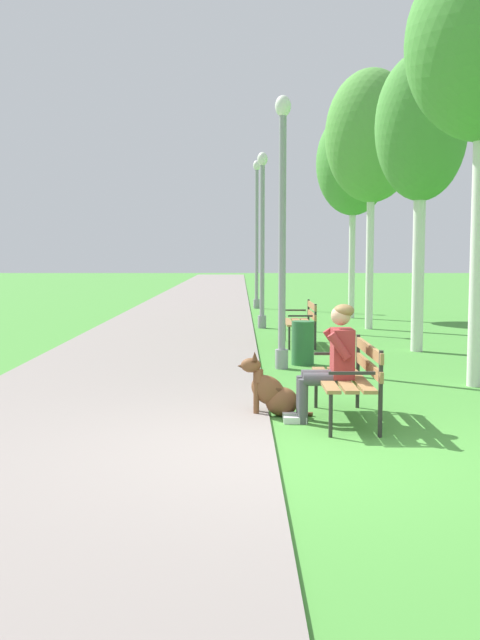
{
  "coord_description": "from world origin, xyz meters",
  "views": [
    {
      "loc": [
        -0.54,
        -6.39,
        1.78
      ],
      "look_at": [
        -0.53,
        3.33,
        0.9
      ],
      "focal_mm": 41.47,
      "sensor_mm": 36.0,
      "label": 1
    }
  ],
  "objects": [
    {
      "name": "dog_brown",
      "position": [
        -0.18,
        1.59,
        0.26
      ],
      "size": [
        0.83,
        0.3,
        0.71
      ],
      "color": "brown",
      "rests_on": "ground"
    },
    {
      "name": "lamp_post_mid",
      "position": [
        -0.01,
        11.11,
        2.14
      ],
      "size": [
        0.24,
        0.24,
        4.13
      ],
      "color": "gray",
      "rests_on": "ground"
    },
    {
      "name": "birch_tree_third",
      "position": [
        2.68,
        6.95,
        3.96
      ],
      "size": [
        1.64,
        1.47,
        5.32
      ],
      "color": "silver",
      "rests_on": "ground"
    },
    {
      "name": "ground_plane",
      "position": [
        0.0,
        0.0,
        0.0
      ],
      "size": [
        120.0,
        120.0,
        0.0
      ],
      "primitive_type": "plane",
      "color": "#478E38"
    },
    {
      "name": "lamp_post_near",
      "position": [
        0.11,
        4.91,
        2.14
      ],
      "size": [
        0.24,
        0.24,
        4.14
      ],
      "color": "gray",
      "rests_on": "ground"
    },
    {
      "name": "birch_tree_fourth",
      "position": [
        2.5,
        10.92,
        4.45
      ],
      "size": [
        2.15,
        1.89,
        6.0
      ],
      "color": "silver",
      "rests_on": "ground"
    },
    {
      "name": "litter_bin",
      "position": [
        0.47,
        5.33,
        0.35
      ],
      "size": [
        0.36,
        0.36,
        0.7
      ],
      "primitive_type": "cylinder",
      "color": "#2D6638",
      "rests_on": "ground"
    },
    {
      "name": "park_bench_near",
      "position": [
        0.64,
        1.33,
        0.51
      ],
      "size": [
        0.55,
        1.5,
        0.85
      ],
      "color": "olive",
      "rests_on": "ground"
    },
    {
      "name": "birch_tree_fifth",
      "position": [
        2.53,
        13.87,
        4.2
      ],
      "size": [
        2.01,
        2.15,
        5.63
      ],
      "color": "silver",
      "rests_on": "ground"
    },
    {
      "name": "paved_path",
      "position": [
        -2.09,
        24.0,
        0.02
      ],
      "size": [
        3.74,
        60.0,
        0.04
      ],
      "primitive_type": "cube",
      "color": "gray",
      "rests_on": "ground"
    },
    {
      "name": "park_bench_mid",
      "position": [
        0.67,
        7.83,
        0.51
      ],
      "size": [
        0.55,
        1.5,
        0.85
      ],
      "color": "olive",
      "rests_on": "ground"
    },
    {
      "name": "person_seated_on_near_bench",
      "position": [
        0.43,
        1.32,
        0.68
      ],
      "size": [
        0.74,
        0.49,
        1.25
      ],
      "color": "#4C4C51",
      "rests_on": "ground"
    },
    {
      "name": "lamp_post_far",
      "position": [
        -0.0,
        17.4,
        2.44
      ],
      "size": [
        0.24,
        0.24,
        4.72
      ],
      "color": "gray",
      "rests_on": "ground"
    }
  ]
}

